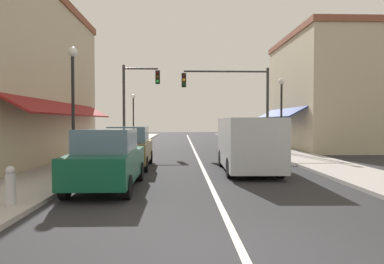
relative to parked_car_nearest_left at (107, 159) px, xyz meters
name	(u,v)px	position (x,y,z in m)	size (l,w,h in m)	color
ground_plane	(195,151)	(3.09, 12.71, -0.88)	(80.00, 80.00, 0.00)	#28282B
sidewalk_left	(112,150)	(-2.41, 12.71, -0.82)	(2.60, 56.00, 0.12)	#A39E99
sidewalk_right	(277,150)	(8.59, 12.71, -0.82)	(2.60, 56.00, 0.12)	#A39E99
lane_center_stripe	(195,151)	(3.09, 12.71, -0.88)	(0.14, 52.00, 0.01)	silver
storefront_left_block	(4,77)	(-6.29, 6.71, 3.25)	(6.49, 14.20, 8.25)	#BCAD8E
storefront_right_block	(320,92)	(12.29, 14.71, 3.21)	(6.10, 10.20, 8.17)	#BCAD8E
parked_car_nearest_left	(107,159)	(0.00, 0.00, 0.00)	(1.80, 4.11, 1.77)	#0F4C33
parked_car_second_left	(129,147)	(-0.04, 4.66, 0.00)	(1.84, 4.13, 1.77)	brown
van_in_lane	(248,143)	(4.82, 3.42, 0.27)	(2.09, 5.22, 2.12)	#B2B7BC
traffic_signal_mast_arm	(237,93)	(5.84, 12.37, 2.93)	(5.76, 0.50, 5.50)	#333333
traffic_signal_left_corner	(135,95)	(-0.92, 13.46, 2.91)	(2.56, 0.50, 5.82)	#333333
street_lamp_left_near	(73,89)	(-1.94, 3.13, 2.36)	(0.36, 0.36, 4.81)	black
street_lamp_right_mid	(281,103)	(8.07, 9.91, 2.18)	(0.36, 0.36, 4.51)	black
street_lamp_left_far	(133,110)	(-1.86, 19.36, 2.05)	(0.36, 0.36, 4.29)	black
fire_hydrant	(10,186)	(-1.68, -2.31, -0.33)	(0.22, 0.22, 0.87)	#B2B2B7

